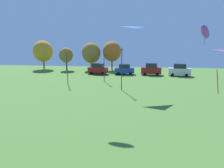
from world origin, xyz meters
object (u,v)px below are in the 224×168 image
at_px(kite_flying_5, 205,32).
at_px(parked_car_second_from_left, 124,69).
at_px(treeline_tree_1, 66,55).
at_px(kite_flying_7, 137,36).
at_px(parked_car_leftmost, 98,69).
at_px(light_post_1, 104,65).
at_px(treeline_tree_2, 91,53).
at_px(treeline_tree_3, 112,52).
at_px(kite_flying_1, 211,60).
at_px(parked_car_rightmost_in_row, 179,70).
at_px(treeline_tree_0, 43,51).
at_px(light_post_2, 122,67).
at_px(light_post_0, 67,66).
at_px(parked_car_third_from_left, 151,69).

distance_m(kite_flying_5, parked_car_second_from_left, 23.08).
relative_size(kite_flying_5, parked_car_second_from_left, 0.81).
distance_m(kite_flying_5, treeline_tree_1, 36.25).
distance_m(kite_flying_7, parked_car_leftmost, 19.79).
xyz_separation_m(parked_car_second_from_left, light_post_1, (-3.19, -8.76, 2.01)).
bearing_deg(treeline_tree_1, parked_car_second_from_left, -18.76).
distance_m(treeline_tree_1, treeline_tree_2, 6.62).
relative_size(kite_flying_7, treeline_tree_3, 0.45).
bearing_deg(kite_flying_1, treeline_tree_3, 106.85).
xyz_separation_m(parked_car_rightmost_in_row, treeline_tree_0, (-34.56, 7.20, 3.52)).
height_order(light_post_1, treeline_tree_1, treeline_tree_1).
relative_size(parked_car_leftmost, treeline_tree_0, 0.61).
height_order(kite_flying_7, light_post_2, kite_flying_7).
height_order(light_post_0, treeline_tree_0, treeline_tree_0).
distance_m(light_post_1, treeline_tree_1, 18.74).
distance_m(parked_car_second_from_left, parked_car_third_from_left, 6.05).
bearing_deg(kite_flying_5, treeline_tree_0, 142.71).
bearing_deg(parked_car_third_from_left, parked_car_rightmost_in_row, -3.62).
distance_m(parked_car_rightmost_in_row, treeline_tree_2, 22.34).
bearing_deg(parked_car_third_from_left, treeline_tree_2, 160.66).
height_order(parked_car_third_from_left, parked_car_rightmost_in_row, parked_car_third_from_left).
relative_size(light_post_2, treeline_tree_2, 0.89).
height_order(kite_flying_7, treeline_tree_3, kite_flying_7).
distance_m(kite_flying_1, light_post_1, 24.97).
bearing_deg(kite_flying_1, light_post_1, 116.34).
distance_m(parked_car_leftmost, light_post_0, 12.18).
xyz_separation_m(parked_car_third_from_left, treeline_tree_2, (-15.05, 5.99, 3.19)).
relative_size(parked_car_leftmost, parked_car_third_from_left, 1.04).
bearing_deg(treeline_tree_2, treeline_tree_3, 10.22).
xyz_separation_m(light_post_0, treeline_tree_3, (5.54, 18.84, 1.65)).
bearing_deg(treeline_tree_1, kite_flying_7, -50.12).
bearing_deg(kite_flying_1, kite_flying_5, 75.07).
xyz_separation_m(light_post_0, light_post_1, (6.03, 3.11, -0.02)).
bearing_deg(light_post_1, treeline_tree_0, 141.46).
bearing_deg(light_post_1, kite_flying_7, -52.94).
distance_m(kite_flying_7, treeline_tree_1, 28.85).
height_order(light_post_2, treeline_tree_1, light_post_2).
distance_m(light_post_0, treeline_tree_0, 22.78).
xyz_separation_m(kite_flying_5, treeline_tree_2, (-20.04, 24.93, -3.98)).
height_order(parked_car_rightmost_in_row, light_post_0, light_post_0).
relative_size(parked_car_rightmost_in_row, treeline_tree_1, 0.81).
xyz_separation_m(parked_car_rightmost_in_row, light_post_2, (-11.51, -14.81, 2.27)).
relative_size(parked_car_second_from_left, treeline_tree_2, 0.64).
bearing_deg(kite_flying_1, parked_car_leftmost, 114.29).
relative_size(kite_flying_5, treeline_tree_0, 0.48).
distance_m(parked_car_second_from_left, light_post_0, 15.17).
distance_m(parked_car_leftmost, treeline_tree_2, 7.69).
bearing_deg(parked_car_leftmost, parked_car_third_from_left, 9.38).
relative_size(kite_flying_5, parked_car_leftmost, 0.80).
bearing_deg(parked_car_leftmost, treeline_tree_3, 79.93).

